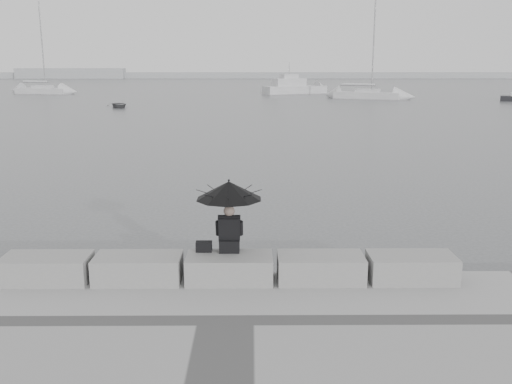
{
  "coord_description": "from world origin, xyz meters",
  "views": [
    {
      "loc": [
        0.42,
        -10.48,
        4.5
      ],
      "look_at": [
        0.52,
        3.0,
        1.42
      ],
      "focal_mm": 40.0,
      "sensor_mm": 36.0,
      "label": 1
    }
  ],
  "objects_px": {
    "seated_person": "(229,199)",
    "sailboat_left": "(43,90)",
    "motor_cruiser": "(295,87)",
    "dinghy": "(119,105)",
    "sailboat_right": "(367,94)"
  },
  "relations": [
    {
      "from": "seated_person",
      "to": "sailboat_left",
      "type": "distance_m",
      "value": 79.7
    },
    {
      "from": "dinghy",
      "to": "sailboat_left",
      "type": "bearing_deg",
      "value": 97.94
    },
    {
      "from": "sailboat_right",
      "to": "motor_cruiser",
      "type": "height_order",
      "value": "sailboat_right"
    },
    {
      "from": "seated_person",
      "to": "motor_cruiser",
      "type": "height_order",
      "value": "motor_cruiser"
    },
    {
      "from": "seated_person",
      "to": "motor_cruiser",
      "type": "distance_m",
      "value": 74.2
    },
    {
      "from": "motor_cruiser",
      "to": "dinghy",
      "type": "relative_size",
      "value": 3.07
    },
    {
      "from": "sailboat_left",
      "to": "sailboat_right",
      "type": "height_order",
      "value": "same"
    },
    {
      "from": "sailboat_left",
      "to": "motor_cruiser",
      "type": "bearing_deg",
      "value": 15.18
    },
    {
      "from": "motor_cruiser",
      "to": "sailboat_left",
      "type": "bearing_deg",
      "value": 156.68
    },
    {
      "from": "sailboat_left",
      "to": "motor_cruiser",
      "type": "relative_size",
      "value": 1.34
    },
    {
      "from": "seated_person",
      "to": "sailboat_right",
      "type": "height_order",
      "value": "sailboat_right"
    },
    {
      "from": "sailboat_left",
      "to": "motor_cruiser",
      "type": "xyz_separation_m",
      "value": [
        36.62,
        0.03,
        0.37
      ]
    },
    {
      "from": "sailboat_left",
      "to": "dinghy",
      "type": "distance_m",
      "value": 31.01
    },
    {
      "from": "seated_person",
      "to": "motor_cruiser",
      "type": "relative_size",
      "value": 0.14
    },
    {
      "from": "motor_cruiser",
      "to": "sailboat_right",
      "type": "bearing_deg",
      "value": -78.4
    }
  ]
}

